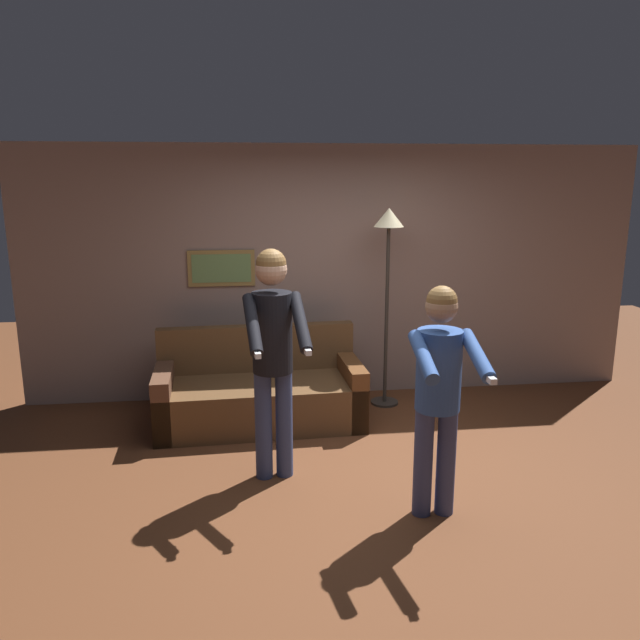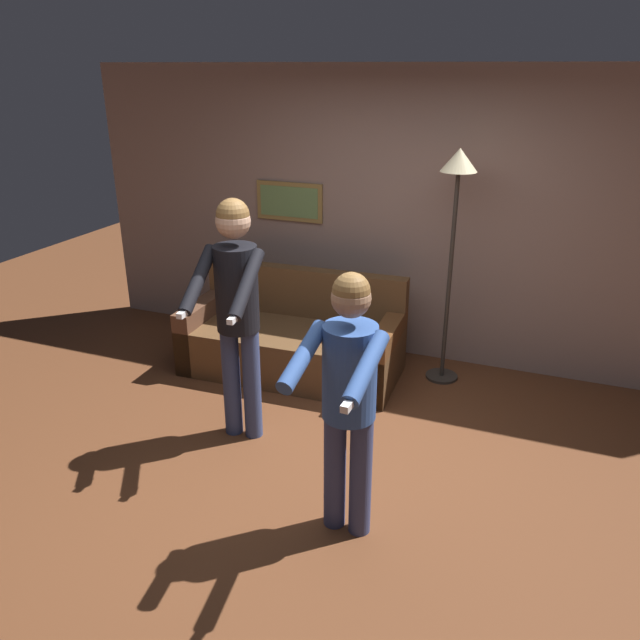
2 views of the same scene
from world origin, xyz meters
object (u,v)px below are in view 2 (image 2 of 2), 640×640
Objects in this scene: person_standing_right at (348,387)px; couch at (293,342)px; torchiere_lamp at (456,198)px; person_standing_left at (236,299)px.

couch is at bearing 122.14° from person_standing_right.
torchiere_lamp is 1.96m from person_standing_left.
person_standing_left is at bearing -129.42° from torchiere_lamp.
person_standing_right reaches higher than couch.
torchiere_lamp is 1.12× the size of person_standing_left.
person_standing_left is 1.11× the size of person_standing_right.
torchiere_lamp is at bearing 14.81° from couch.
couch is 1.87m from torchiere_lamp.
torchiere_lamp is at bearing 86.11° from person_standing_right.
couch is 1.39m from person_standing_left.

